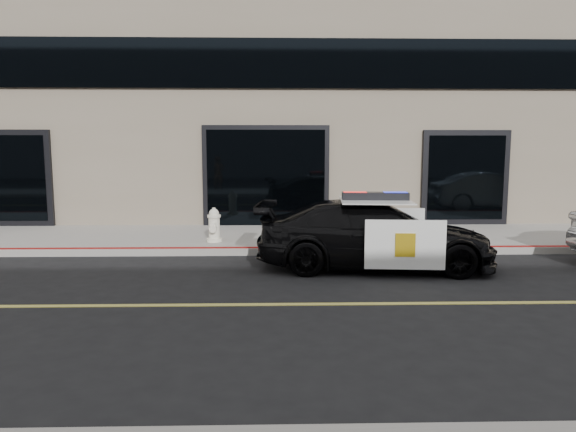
{
  "coord_description": "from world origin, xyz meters",
  "views": [
    {
      "loc": [
        -0.74,
        -7.11,
        2.19
      ],
      "look_at": [
        -0.51,
        2.2,
        1.0
      ],
      "focal_mm": 32.0,
      "sensor_mm": 36.0,
      "label": 1
    }
  ],
  "objects": [
    {
      "name": "fire_hydrant",
      "position": [
        -2.13,
        4.33,
        0.51
      ],
      "size": [
        0.35,
        0.48,
        0.77
      ],
      "color": "white",
      "rests_on": "sidewalk_n"
    },
    {
      "name": "sidewalk_n",
      "position": [
        0.0,
        5.25,
        0.07
      ],
      "size": [
        60.0,
        3.5,
        0.15
      ],
      "primitive_type": "cube",
      "color": "gray",
      "rests_on": "ground"
    },
    {
      "name": "police_car",
      "position": [
        1.1,
        2.29,
        0.64
      ],
      "size": [
        2.53,
        4.68,
        1.43
      ],
      "color": "black",
      "rests_on": "ground"
    },
    {
      "name": "building_n",
      "position": [
        0.0,
        10.5,
        6.0
      ],
      "size": [
        60.0,
        7.0,
        12.0
      ],
      "primitive_type": "cube",
      "color": "#756856",
      "rests_on": "ground"
    },
    {
      "name": "ground",
      "position": [
        0.0,
        0.0,
        0.0
      ],
      "size": [
        120.0,
        120.0,
        0.0
      ],
      "primitive_type": "plane",
      "color": "black",
      "rests_on": "ground"
    }
  ]
}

